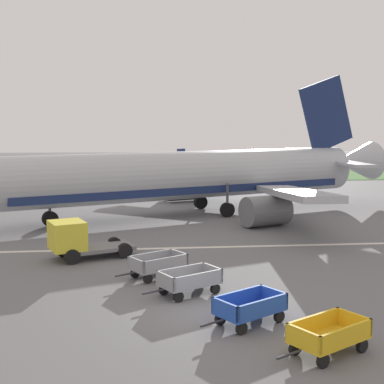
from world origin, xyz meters
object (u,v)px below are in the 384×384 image
Objects in this scene: baggage_cart_nearest at (329,335)px; service_truck_beside_carts at (76,239)px; baggage_cart_fourth_in_row at (158,265)px; baggage_cart_second_in_row at (250,308)px; baggage_cart_third_in_row at (189,281)px; airplane at (197,176)px.

baggage_cart_nearest is 0.72× the size of service_truck_beside_carts.
baggage_cart_fourth_in_row is at bearing 119.18° from baggage_cart_nearest.
baggage_cart_second_in_row and baggage_cart_third_in_row have the same top height.
baggage_cart_third_in_row and baggage_cart_fourth_in_row have the same top height.
baggage_cart_second_in_row is 0.99× the size of baggage_cart_fourth_in_row.
baggage_cart_fourth_in_row is at bearing 114.32° from baggage_cart_third_in_row.
airplane reaches higher than service_truck_beside_carts.
baggage_cart_fourth_in_row is (-3.09, 6.28, 0.00)m from baggage_cart_second_in_row.
airplane is at bearing 82.86° from baggage_cart_third_in_row.
airplane is 10.58× the size of baggage_cart_nearest.
service_truck_beside_carts reaches higher than baggage_cart_nearest.
baggage_cart_nearest is at bearing -60.82° from baggage_cart_fourth_in_row.
baggage_cart_nearest is at bearing -54.69° from baggage_cart_second_in_row.
baggage_cart_second_in_row is 7.00m from baggage_cart_fourth_in_row.
baggage_cart_second_in_row is 4.02m from baggage_cart_third_in_row.
service_truck_beside_carts is at bearing 125.93° from baggage_cart_second_in_row.
airplane is 15.80m from service_truck_beside_carts.
airplane reaches higher than baggage_cart_second_in_row.
airplane reaches higher than baggage_cart_third_in_row.
airplane is at bearing 88.44° from baggage_cart_second_in_row.
baggage_cart_fourth_in_row is at bearing -41.92° from service_truck_beside_carts.
service_truck_beside_carts is at bearing 138.08° from baggage_cart_fourth_in_row.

